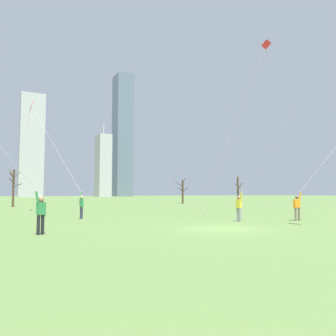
% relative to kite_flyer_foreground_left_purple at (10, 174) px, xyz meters
% --- Properties ---
extents(ground_plane, '(400.00, 400.00, 0.00)m').
position_rel_kite_flyer_foreground_left_purple_xyz_m(ground_plane, '(9.65, -0.40, -2.51)').
color(ground_plane, '#5B7A3D').
extents(kite_flyer_foreground_left_purple, '(7.70, 6.80, 10.24)m').
position_rel_kite_flyer_foreground_left_purple_xyz_m(kite_flyer_foreground_left_purple, '(0.00, 0.00, 0.00)').
color(kite_flyer_foreground_left_purple, black).
rests_on(kite_flyer_foreground_left_purple, ground).
extents(kite_flyer_far_back_pink, '(3.05, 11.40, 10.89)m').
position_rel_kite_flyer_foreground_left_purple_xyz_m(kite_flyer_far_back_pink, '(4.04, 11.93, 0.78)').
color(kite_flyer_far_back_pink, '#33384C').
rests_on(kite_flyer_far_back_pink, ground).
extents(kite_flyer_midfield_center_green, '(11.43, 5.54, 16.33)m').
position_rel_kite_flyer_foreground_left_purple_xyz_m(kite_flyer_midfield_center_green, '(18.41, 0.60, 0.55)').
color(kite_flyer_midfield_center_green, '#726656').
rests_on(kite_flyer_midfield_center_green, ground).
extents(kite_flyer_midfield_right_blue, '(1.64, 7.83, 10.65)m').
position_rel_kite_flyer_foreground_left_purple_xyz_m(kite_flyer_midfield_right_blue, '(13.39, 1.26, 0.15)').
color(kite_flyer_midfield_right_blue, gray).
rests_on(kite_flyer_midfield_right_blue, ground).
extents(bystander_watching_nearby, '(0.42, 0.37, 1.62)m').
position_rel_kite_flyer_foreground_left_purple_xyz_m(bystander_watching_nearby, '(2.40, 12.89, -1.61)').
color(bystander_watching_nearby, '#726656').
rests_on(bystander_watching_nearby, ground).
extents(distant_kite_low_near_trees_red, '(6.71, 4.77, 19.16)m').
position_rel_kite_flyer_foreground_left_purple_xyz_m(distant_kite_low_near_trees_red, '(25.49, 13.62, 14.55)').
color(distant_kite_low_near_trees_red, red).
rests_on(distant_kite_low_near_trees_red, ground).
extents(bare_tree_far_right_edge, '(1.64, 3.08, 4.38)m').
position_rel_kite_flyer_foreground_left_purple_xyz_m(bare_tree_far_right_edge, '(27.17, 34.96, -0.35)').
color(bare_tree_far_right_edge, '#4C3828').
rests_on(bare_tree_far_right_edge, ground).
extents(bare_tree_leftmost, '(1.14, 1.54, 4.69)m').
position_rel_kite_flyer_foreground_left_purple_xyz_m(bare_tree_leftmost, '(37.33, 32.90, -0.11)').
color(bare_tree_leftmost, '#4C3828').
rests_on(bare_tree_leftmost, ground).
extents(bare_tree_rightmost, '(1.67, 2.75, 4.92)m').
position_rel_kite_flyer_foreground_left_purple_xyz_m(bare_tree_rightmost, '(1.07, 32.87, 0.15)').
color(bare_tree_rightmost, '#4C3828').
rests_on(bare_tree_rightmost, ground).
extents(skyline_mid_tower_left, '(5.90, 9.77, 35.95)m').
position_rel_kite_flyer_foreground_left_purple_xyz_m(skyline_mid_tower_left, '(43.03, 141.44, 12.37)').
color(skyline_mid_tower_left, '#B2B2B7').
rests_on(skyline_mid_tower_left, ground).
extents(skyline_short_annex, '(10.35, 8.13, 46.75)m').
position_rel_kite_flyer_foreground_left_purple_xyz_m(skyline_short_annex, '(11.30, 146.75, 20.86)').
color(skyline_short_annex, '#B2B2B7').
rests_on(skyline_short_annex, ground).
extents(skyline_wide_slab, '(8.89, 10.72, 66.22)m').
position_rel_kite_flyer_foreground_left_purple_xyz_m(skyline_wide_slab, '(57.69, 156.18, 30.60)').
color(skyline_wide_slab, slate).
rests_on(skyline_wide_slab, ground).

